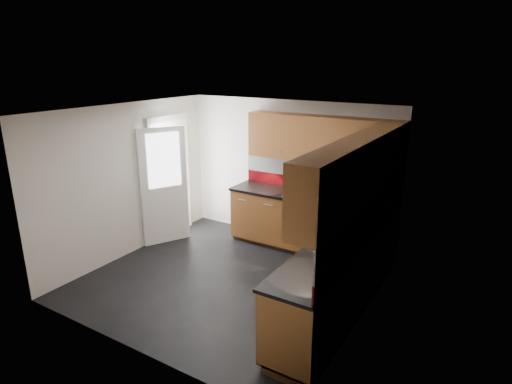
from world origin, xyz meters
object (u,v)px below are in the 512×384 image
Objects in this scene: utensil_pot at (299,185)px; gas_hob at (304,195)px; toaster at (380,201)px; food_processor at (355,221)px.

gas_hob is at bearing -47.91° from utensil_pot.
food_processor is (0.01, -1.14, 0.06)m from toaster.
gas_hob is 1.72× the size of food_processor.
food_processor is at bearing -89.72° from toaster.
utensil_pot is at bearing 176.16° from toaster.
toaster is 0.87× the size of food_processor.
toaster reaches higher than gas_hob.
utensil_pot is 1.83m from food_processor.
gas_hob is at bearing 138.96° from food_processor.
food_processor is (1.36, -1.23, 0.06)m from utensil_pot.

